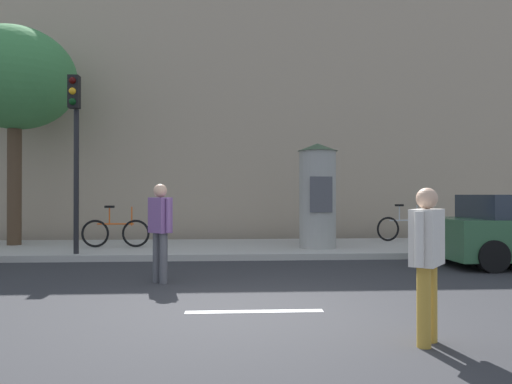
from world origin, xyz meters
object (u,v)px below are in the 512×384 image
pedestrian_with_backpack (310,212)px  bicycle_upright (404,228)px  poster_column (318,195)px  traffic_light (75,134)px  bicycle_leaning (115,232)px  pedestrian_with_bag (160,225)px  street_tree (15,80)px  pedestrian_in_light_jacket (427,252)px

pedestrian_with_backpack → bicycle_upright: (2.91, 0.41, -0.48)m
poster_column → traffic_light: bearing=-169.6°
traffic_light → bicycle_leaning: bearing=68.5°
poster_column → pedestrian_with_bag: poster_column is taller
pedestrian_with_backpack → pedestrian_with_bag: bearing=-123.0°
traffic_light → pedestrian_with_backpack: bearing=22.6°
poster_column → street_tree: size_ratio=0.45×
pedestrian_in_light_jacket → pedestrian_with_backpack: (0.38, 9.22, 0.08)m
bicycle_upright → pedestrian_with_backpack: bearing=-171.9°
traffic_light → pedestrian_with_bag: bearing=-52.2°
bicycle_leaning → street_tree: bearing=164.5°
pedestrian_in_light_jacket → pedestrian_with_backpack: bearing=87.6°
poster_column → pedestrian_in_light_jacket: bearing=-92.5°
pedestrian_with_backpack → bicycle_upright: size_ratio=0.85×
traffic_light → pedestrian_in_light_jacket: 8.95m
traffic_light → bicycle_upright: traffic_light is taller
pedestrian_with_bag → bicycle_leaning: size_ratio=0.97×
pedestrian_in_light_jacket → bicycle_leaning: bearing=120.7°
traffic_light → pedestrian_in_light_jacket: size_ratio=2.58×
street_tree → pedestrian_with_bag: size_ratio=3.50×
street_tree → bicycle_upright: street_tree is taller
pedestrian_in_light_jacket → bicycle_upright: pedestrian_in_light_jacket is taller
pedestrian_with_bag → pedestrian_with_backpack: pedestrian_with_bag is taller
street_tree → pedestrian_with_bag: street_tree is taller
street_tree → bicycle_leaning: 5.13m
pedestrian_with_backpack → bicycle_leaning: size_ratio=0.85×
street_tree → bicycle_upright: (11.11, 0.54, -4.15)m
street_tree → bicycle_leaning: bearing=-15.5°
pedestrian_in_light_jacket → bicycle_upright: bearing=71.2°
traffic_light → bicycle_upright: (8.80, 2.87, -2.39)m
poster_column → bicycle_upright: (2.95, 1.79, -0.98)m
pedestrian_with_bag → street_tree: bearing=131.1°
pedestrian_with_backpack → poster_column: bearing=-91.6°
pedestrian_in_light_jacket → bicycle_leaning: (-4.92, 8.29, -0.40)m
pedestrian_with_bag → poster_column: bearing=49.3°
poster_column → street_tree: (-8.17, 1.25, 3.16)m
poster_column → bicycle_upright: size_ratio=1.54×
pedestrian_in_light_jacket → street_tree: bearing=130.7°
traffic_light → pedestrian_in_light_jacket: (5.51, -6.77, -1.99)m
pedestrian_with_backpack → street_tree: bearing=-179.1°
pedestrian_in_light_jacket → pedestrian_with_backpack: pedestrian_with_backpack is taller
pedestrian_with_bag → pedestrian_in_light_jacket: bearing=-49.8°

